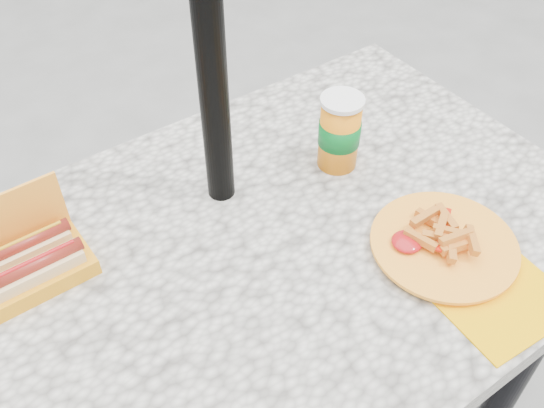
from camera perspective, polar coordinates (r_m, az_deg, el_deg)
picnic_table at (r=1.14m, az=-0.17°, el=-7.40°), size 1.20×0.80×0.75m
umbrella_pole at (r=0.94m, az=-6.06°, el=16.75°), size 0.05×0.05×2.20m
hotdog_box at (r=1.06m, az=-21.63°, el=-5.06°), size 0.18×0.12×0.14m
fries_plate at (r=1.07m, az=16.14°, el=-3.97°), size 0.25×0.34×0.05m
soda_cup at (r=1.16m, az=6.37°, el=6.74°), size 0.08×0.08×0.15m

